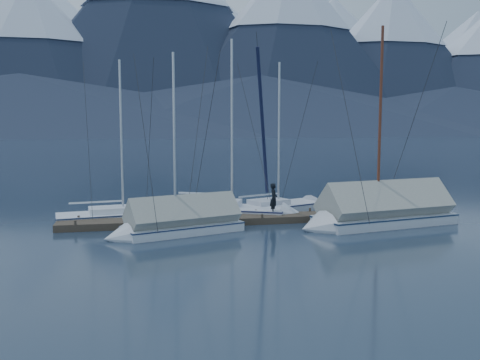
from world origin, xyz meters
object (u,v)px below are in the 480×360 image
Objects in this scene: sailboat_open_mid at (242,213)px; person at (274,199)px; sailboat_covered_far at (173,225)px; sailboat_covered_near at (374,215)px; sailboat_open_left at (133,217)px; sailboat_open_right at (285,208)px.

sailboat_open_mid is 2.33m from person.
person is (5.40, 2.32, 0.71)m from sailboat_covered_far.
sailboat_open_left is at bearing 161.11° from sailboat_covered_near.
sailboat_open_right reaches higher than person.
person is at bearing -49.74° from sailboat_open_mid.
person is (-1.48, -2.93, 0.99)m from sailboat_open_right.
sailboat_open_right is (8.72, 1.16, 0.00)m from sailboat_open_left.
sailboat_covered_far is (-9.96, -0.06, -0.10)m from sailboat_covered_near.
sailboat_covered_near reaches higher than sailboat_covered_far.
sailboat_open_left reaches higher than person.
sailboat_covered_near is at bearing -104.40° from person.
sailboat_open_left is 0.98× the size of sailboat_open_right.
person is (1.37, -1.62, 0.97)m from sailboat_open_mid.
sailboat_open_right is at bearing 37.39° from sailboat_covered_far.
sailboat_covered_near is (3.09, -5.20, 0.37)m from sailboat_open_right.
sailboat_open_right is 1.04× the size of sailboat_covered_far.
person is at bearing 153.58° from sailboat_covered_near.
sailboat_covered_far is 5.92m from person.
sailboat_open_right is at bearing 120.69° from sailboat_covered_near.
sailboat_covered_near is at bearing -33.21° from sailboat_open_mid.
sailboat_open_right is 5.74× the size of person.
sailboat_open_mid is 5.64m from sailboat_covered_far.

